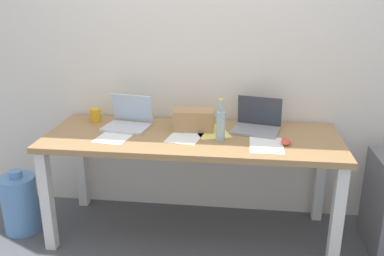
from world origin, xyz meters
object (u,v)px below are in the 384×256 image
Objects in this scene: cardboard_box at (193,120)px; water_cooler_jug at (20,204)px; desk at (192,148)px; computer_mouse at (286,142)px; coffee_mug at (96,115)px; laptop_left at (128,121)px; beer_bottle at (221,125)px; laptop_right at (257,124)px.

cardboard_box is 0.59× the size of water_cooler_jug.
computer_mouse is (0.62, -0.10, 0.11)m from desk.
coffee_mug is (-0.75, 0.11, -0.03)m from cardboard_box.
water_cooler_jug is (-1.24, -0.23, -0.61)m from cardboard_box.
computer_mouse is (1.09, -0.21, -0.03)m from laptop_left.
beer_bottle is at bearing 178.67° from computer_mouse.
water_cooler_jug is (-1.44, -0.04, -0.65)m from beer_bottle.
water_cooler_jug is at bearing -169.69° from cardboard_box.
laptop_left is 3.45× the size of computer_mouse.
laptop_left is at bearing 179.22° from cardboard_box.
laptop_right is at bearing 2.51° from laptop_left.
cardboard_box is at bearing -174.01° from laptop_right.
laptop_left is 1.24× the size of cardboard_box.
desk is 0.29m from beer_bottle.
laptop_right reaches higher than desk.
computer_mouse is at bearing -9.19° from desk.
coffee_mug is (-1.37, 0.32, 0.03)m from computer_mouse.
desk is 20.97× the size of coffee_mug.
beer_bottle reaches higher than laptop_right.
beer_bottle is at bearing -16.17° from laptop_left.
water_cooler_jug is at bearing -178.36° from computer_mouse.
beer_bottle is (-0.24, -0.23, 0.06)m from laptop_right.
cardboard_box is at bearing 92.55° from desk.
coffee_mug is at bearing 163.93° from desk.
laptop_right reaches higher than computer_mouse.
cardboard_box is 0.75m from coffee_mug.
computer_mouse is (0.18, -0.25, -0.03)m from laptop_right.
coffee_mug is at bearing 159.36° from laptop_left.
laptop_left and laptop_right have the same top height.
beer_bottle reaches higher than laptop_left.
laptop_left is 0.47m from cardboard_box.
laptop_left is (-0.47, 0.11, 0.14)m from desk.
water_cooler_jug is (-0.50, -0.34, -0.59)m from coffee_mug.
beer_bottle reaches higher than desk.
desk is at bearing -13.29° from laptop_left.
computer_mouse is 0.66m from cardboard_box.
beer_bottle reaches higher than water_cooler_jug.
desk is 0.48m from laptop_right.
laptop_right is 1.28× the size of cardboard_box.
beer_bottle is 1.00× the size of cardboard_box.
desk is 19.93× the size of computer_mouse.
cardboard_box is (-0.44, -0.05, 0.03)m from laptop_right.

